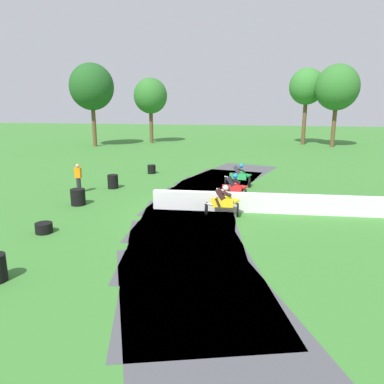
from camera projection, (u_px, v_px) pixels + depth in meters
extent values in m
plane|color=#38752D|center=(192.00, 210.00, 17.64)|extent=(120.00, 120.00, 0.00)
cube|color=#47474C|center=(231.00, 175.00, 25.86)|extent=(6.74, 9.86, 0.01)
cube|color=#47474C|center=(216.00, 183.00, 23.23)|extent=(5.85, 9.66, 0.01)
cube|color=#47474C|center=(203.00, 194.00, 20.47)|extent=(4.89, 9.34, 0.01)
cube|color=#47474C|center=(192.00, 210.00, 17.63)|extent=(4.38, 9.13, 0.01)
cube|color=#47474C|center=(187.00, 231.00, 14.75)|extent=(5.37, 9.52, 0.01)
cube|color=#47474C|center=(189.00, 263.00, 11.87)|extent=(6.30, 9.78, 0.01)
cube|color=#47474C|center=(208.00, 315.00, 9.01)|extent=(7.14, 9.90, 0.01)
cube|color=white|center=(318.00, 205.00, 16.79)|extent=(15.12, 0.73, 0.90)
cylinder|color=black|center=(249.00, 182.00, 22.12)|extent=(0.17, 0.76, 0.76)
cylinder|color=black|center=(226.00, 181.00, 22.48)|extent=(0.17, 0.76, 0.76)
cube|color=#198438|center=(238.00, 177.00, 22.32)|extent=(1.04, 0.50, 0.47)
ellipsoid|color=#198438|center=(241.00, 173.00, 22.30)|extent=(0.47, 0.39, 0.32)
cone|color=#198438|center=(250.00, 175.00, 22.16)|extent=(0.41, 0.41, 0.48)
cylinder|color=#B2B2B7|center=(228.00, 177.00, 22.36)|extent=(0.42, 0.17, 0.18)
cube|color=#28282D|center=(237.00, 170.00, 22.37)|extent=(0.51, 0.47, 0.63)
sphere|color=#1E7FE0|center=(241.00, 166.00, 22.33)|extent=(0.26, 0.26, 0.26)
cylinder|color=#28282D|center=(242.00, 171.00, 22.47)|extent=(0.43, 0.20, 0.24)
cylinder|color=#28282D|center=(242.00, 170.00, 22.13)|extent=(0.43, 0.20, 0.24)
cylinder|color=#28282D|center=(236.00, 177.00, 22.54)|extent=(0.27, 0.24, 0.42)
cylinder|color=#28282D|center=(235.00, 176.00, 22.20)|extent=(0.27, 0.24, 0.42)
cylinder|color=black|center=(245.00, 195.00, 19.13)|extent=(0.13, 0.70, 0.70)
cylinder|color=black|center=(218.00, 194.00, 19.41)|extent=(0.13, 0.70, 0.70)
cube|color=red|center=(232.00, 189.00, 19.25)|extent=(1.02, 0.40, 0.44)
ellipsoid|color=red|center=(236.00, 184.00, 19.20)|extent=(0.46, 0.34, 0.29)
cone|color=red|center=(245.00, 187.00, 19.10)|extent=(0.41, 0.38, 0.46)
cylinder|color=#B2B2B7|center=(220.00, 190.00, 19.26)|extent=(0.41, 0.14, 0.17)
cube|color=black|center=(231.00, 181.00, 19.25)|extent=(0.51, 0.40, 0.61)
sphere|color=#1E7FE0|center=(235.00, 176.00, 19.18)|extent=(0.26, 0.26, 0.26)
cylinder|color=black|center=(237.00, 181.00, 19.36)|extent=(0.43, 0.15, 0.24)
cylinder|color=black|center=(236.00, 181.00, 19.01)|extent=(0.43, 0.15, 0.24)
cylinder|color=black|center=(229.00, 188.00, 19.46)|extent=(0.27, 0.19, 0.42)
cylinder|color=black|center=(228.00, 188.00, 19.11)|extent=(0.27, 0.19, 0.42)
cylinder|color=black|center=(238.00, 210.00, 16.57)|extent=(0.10, 0.68, 0.68)
cylinder|color=black|center=(206.00, 209.00, 16.76)|extent=(0.10, 0.68, 0.68)
cube|color=yellow|center=(222.00, 203.00, 16.64)|extent=(1.01, 0.36, 0.44)
ellipsoid|color=yellow|center=(226.00, 197.00, 16.59)|extent=(0.45, 0.32, 0.28)
cone|color=yellow|center=(238.00, 201.00, 16.54)|extent=(0.40, 0.38, 0.45)
cylinder|color=#B2B2B7|center=(208.00, 204.00, 16.61)|extent=(0.41, 0.10, 0.17)
cube|color=#331919|center=(221.00, 194.00, 16.61)|extent=(0.50, 0.38, 0.60)
sphere|color=white|center=(226.00, 188.00, 16.56)|extent=(0.26, 0.26, 0.26)
cylinder|color=#331919|center=(227.00, 193.00, 16.75)|extent=(0.43, 0.11, 0.24)
cylinder|color=#331919|center=(227.00, 194.00, 16.40)|extent=(0.43, 0.11, 0.24)
cylinder|color=#331919|center=(218.00, 202.00, 16.84)|extent=(0.27, 0.17, 0.42)
cylinder|color=#331919|center=(218.00, 203.00, 16.49)|extent=(0.27, 0.17, 0.42)
cylinder|color=black|center=(152.00, 172.00, 26.26)|extent=(0.57, 0.57, 0.20)
cylinder|color=black|center=(152.00, 169.00, 26.22)|extent=(0.57, 0.57, 0.20)
cylinder|color=black|center=(152.00, 166.00, 26.17)|extent=(0.57, 0.57, 0.20)
cylinder|color=black|center=(113.00, 187.00, 21.88)|extent=(0.61, 0.61, 0.20)
cylinder|color=black|center=(113.00, 183.00, 21.83)|extent=(0.61, 0.61, 0.20)
cylinder|color=black|center=(113.00, 180.00, 21.78)|extent=(0.61, 0.61, 0.20)
cylinder|color=black|center=(113.00, 177.00, 21.74)|extent=(0.61, 0.61, 0.20)
cylinder|color=black|center=(78.00, 203.00, 18.43)|extent=(0.71, 0.71, 0.20)
cylinder|color=black|center=(78.00, 199.00, 18.38)|extent=(0.71, 0.71, 0.20)
cylinder|color=black|center=(78.00, 195.00, 18.34)|extent=(0.71, 0.71, 0.20)
cylinder|color=black|center=(78.00, 191.00, 18.29)|extent=(0.71, 0.71, 0.20)
cylinder|color=black|center=(44.00, 230.00, 14.57)|extent=(0.66, 0.66, 0.20)
cylinder|color=black|center=(44.00, 225.00, 14.52)|extent=(0.66, 0.66, 0.20)
cylinder|color=#232328|center=(79.00, 185.00, 20.72)|extent=(0.24, 0.24, 0.86)
cube|color=orange|center=(78.00, 173.00, 20.55)|extent=(0.34, 0.22, 0.56)
sphere|color=tan|center=(77.00, 166.00, 20.46)|extent=(0.20, 0.20, 0.20)
cylinder|color=brown|center=(334.00, 127.00, 40.38)|extent=(0.44, 0.44, 4.36)
ellipsoid|color=#2D6B28|center=(337.00, 87.00, 39.38)|extent=(4.55, 4.55, 4.78)
cylinder|color=brown|center=(151.00, 127.00, 44.44)|extent=(0.44, 0.44, 3.82)
ellipsoid|color=#2D6B28|center=(150.00, 96.00, 43.59)|extent=(3.89, 3.89, 4.08)
cylinder|color=brown|center=(94.00, 126.00, 41.01)|extent=(0.44, 0.44, 4.38)
ellipsoid|color=#1E511E|center=(92.00, 87.00, 40.00)|extent=(4.71, 4.71, 4.94)
cylinder|color=brown|center=(304.00, 123.00, 42.58)|extent=(0.44, 0.44, 4.85)
ellipsoid|color=#33752D|center=(307.00, 86.00, 41.60)|extent=(3.82, 3.82, 4.01)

